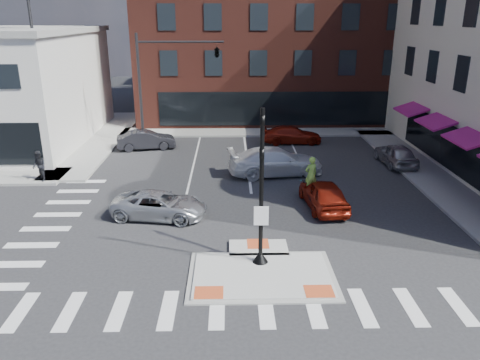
{
  "coord_description": "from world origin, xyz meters",
  "views": [
    {
      "loc": [
        -1.14,
        -15.57,
        9.09
      ],
      "look_at": [
        -0.69,
        4.58,
        2.0
      ],
      "focal_mm": 35.0,
      "sensor_mm": 36.0,
      "label": 1
    }
  ],
  "objects_px": {
    "bg_car_red": "(292,135)",
    "pedestrian_a": "(39,166)",
    "silver_suv": "(159,205)",
    "cyclist": "(310,186)",
    "red_sedan": "(324,194)",
    "bg_car_silver": "(396,154)",
    "white_pickup": "(276,161)",
    "bg_car_dark": "(146,140)"
  },
  "relations": [
    {
      "from": "bg_car_silver",
      "to": "bg_car_red",
      "type": "xyz_separation_m",
      "value": [
        -5.97,
        5.6,
        -0.06
      ]
    },
    {
      "from": "bg_car_dark",
      "to": "bg_car_silver",
      "type": "bearing_deg",
      "value": -115.46
    },
    {
      "from": "white_pickup",
      "to": "bg_car_silver",
      "type": "xyz_separation_m",
      "value": [
        7.9,
        1.74,
        -0.12
      ]
    },
    {
      "from": "white_pickup",
      "to": "bg_car_red",
      "type": "bearing_deg",
      "value": -24.23
    },
    {
      "from": "silver_suv",
      "to": "bg_car_silver",
      "type": "distance_m",
      "value": 16.12
    },
    {
      "from": "bg_car_red",
      "to": "pedestrian_a",
      "type": "xyz_separation_m",
      "value": [
        -15.53,
        -8.6,
        0.38
      ]
    },
    {
      "from": "cyclist",
      "to": "pedestrian_a",
      "type": "xyz_separation_m",
      "value": [
        -15.0,
        3.0,
        0.23
      ]
    },
    {
      "from": "bg_car_dark",
      "to": "bg_car_red",
      "type": "xyz_separation_m",
      "value": [
        10.68,
        1.41,
        -0.04
      ]
    },
    {
      "from": "silver_suv",
      "to": "cyclist",
      "type": "relative_size",
      "value": 1.89
    },
    {
      "from": "cyclist",
      "to": "bg_car_dark",
      "type": "bearing_deg",
      "value": -68.32
    },
    {
      "from": "red_sedan",
      "to": "bg_car_silver",
      "type": "height_order",
      "value": "red_sedan"
    },
    {
      "from": "red_sedan",
      "to": "white_pickup",
      "type": "distance_m",
      "value": 5.59
    },
    {
      "from": "cyclist",
      "to": "silver_suv",
      "type": "bearing_deg",
      "value": -8.29
    },
    {
      "from": "silver_suv",
      "to": "bg_car_red",
      "type": "relative_size",
      "value": 1.01
    },
    {
      "from": "bg_car_dark",
      "to": "bg_car_red",
      "type": "relative_size",
      "value": 0.93
    },
    {
      "from": "red_sedan",
      "to": "bg_car_dark",
      "type": "distance_m",
      "value": 15.45
    },
    {
      "from": "bg_car_dark",
      "to": "pedestrian_a",
      "type": "relative_size",
      "value": 2.35
    },
    {
      "from": "silver_suv",
      "to": "red_sedan",
      "type": "distance_m",
      "value": 8.06
    },
    {
      "from": "bg_car_dark",
      "to": "bg_car_silver",
      "type": "relative_size",
      "value": 1.0
    },
    {
      "from": "bg_car_red",
      "to": "pedestrian_a",
      "type": "height_order",
      "value": "pedestrian_a"
    },
    {
      "from": "bg_car_silver",
      "to": "pedestrian_a",
      "type": "height_order",
      "value": "pedestrian_a"
    },
    {
      "from": "silver_suv",
      "to": "cyclist",
      "type": "distance_m",
      "value": 7.76
    },
    {
      "from": "red_sedan",
      "to": "pedestrian_a",
      "type": "relative_size",
      "value": 2.42
    },
    {
      "from": "cyclist",
      "to": "pedestrian_a",
      "type": "height_order",
      "value": "cyclist"
    },
    {
      "from": "red_sedan",
      "to": "bg_car_red",
      "type": "height_order",
      "value": "red_sedan"
    },
    {
      "from": "bg_car_dark",
      "to": "red_sedan",
      "type": "bearing_deg",
      "value": -147.75
    },
    {
      "from": "red_sedan",
      "to": "pedestrian_a",
      "type": "distance_m",
      "value": 16.01
    },
    {
      "from": "bg_car_dark",
      "to": "pedestrian_a",
      "type": "height_order",
      "value": "pedestrian_a"
    },
    {
      "from": "white_pickup",
      "to": "pedestrian_a",
      "type": "relative_size",
      "value": 3.24
    },
    {
      "from": "pedestrian_a",
      "to": "bg_car_dark",
      "type": "bearing_deg",
      "value": 98.77
    },
    {
      "from": "red_sedan",
      "to": "white_pickup",
      "type": "relative_size",
      "value": 0.75
    },
    {
      "from": "white_pickup",
      "to": "bg_car_silver",
      "type": "height_order",
      "value": "white_pickup"
    },
    {
      "from": "red_sedan",
      "to": "bg_car_silver",
      "type": "relative_size",
      "value": 1.03
    },
    {
      "from": "bg_car_red",
      "to": "cyclist",
      "type": "bearing_deg",
      "value": 176.4
    },
    {
      "from": "silver_suv",
      "to": "cyclist",
      "type": "bearing_deg",
      "value": -65.47
    },
    {
      "from": "silver_suv",
      "to": "cyclist",
      "type": "height_order",
      "value": "cyclist"
    },
    {
      "from": "silver_suv",
      "to": "cyclist",
      "type": "xyz_separation_m",
      "value": [
        7.5,
        2.0,
        0.17
      ]
    },
    {
      "from": "bg_car_silver",
      "to": "pedestrian_a",
      "type": "relative_size",
      "value": 2.35
    },
    {
      "from": "cyclist",
      "to": "bg_car_silver",
      "type": "bearing_deg",
      "value": -160.51
    },
    {
      "from": "bg_car_silver",
      "to": "white_pickup",
      "type": "bearing_deg",
      "value": 8.57
    },
    {
      "from": "white_pickup",
      "to": "bg_car_dark",
      "type": "bearing_deg",
      "value": 46.34
    },
    {
      "from": "red_sedan",
      "to": "pedestrian_a",
      "type": "height_order",
      "value": "pedestrian_a"
    }
  ]
}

